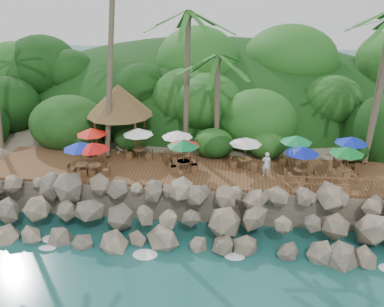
# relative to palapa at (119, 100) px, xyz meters

# --- Properties ---
(ground) EXTENTS (140.00, 140.00, 0.00)m
(ground) POSITION_rel_palapa_xyz_m (5.52, -9.42, -5.79)
(ground) COLOR #19514F
(ground) RESTS_ON ground
(land_base) EXTENTS (32.00, 25.20, 2.10)m
(land_base) POSITION_rel_palapa_xyz_m (5.52, 6.58, -4.74)
(land_base) COLOR gray
(land_base) RESTS_ON ground
(jungle_hill) EXTENTS (44.80, 28.00, 15.40)m
(jungle_hill) POSITION_rel_palapa_xyz_m (5.52, 14.08, -5.79)
(jungle_hill) COLOR #143811
(jungle_hill) RESTS_ON ground
(seawall) EXTENTS (29.00, 4.00, 2.30)m
(seawall) POSITION_rel_palapa_xyz_m (5.52, -7.42, -4.64)
(seawall) COLOR gray
(seawall) RESTS_ON ground
(terrace) EXTENTS (26.00, 5.00, 0.20)m
(terrace) POSITION_rel_palapa_xyz_m (5.52, -3.42, -3.59)
(terrace) COLOR brown
(terrace) RESTS_ON land_base
(jungle_foliage) EXTENTS (44.00, 16.00, 12.00)m
(jungle_foliage) POSITION_rel_palapa_xyz_m (5.52, 5.58, -5.79)
(jungle_foliage) COLOR #143811
(jungle_foliage) RESTS_ON ground
(foam_line) EXTENTS (25.20, 0.80, 0.06)m
(foam_line) POSITION_rel_palapa_xyz_m (5.52, -9.12, -5.76)
(foam_line) COLOR white
(foam_line) RESTS_ON ground
(palms) EXTENTS (31.77, 6.61, 14.44)m
(palms) POSITION_rel_palapa_xyz_m (6.23, -0.46, 6.43)
(palms) COLOR brown
(palms) RESTS_ON ground
(palapa) EXTENTS (4.69, 4.69, 4.60)m
(palapa) POSITION_rel_palapa_xyz_m (0.00, 0.00, 0.00)
(palapa) COLOR brown
(palapa) RESTS_ON ground
(dining_clusters) EXTENTS (18.79, 4.89, 2.21)m
(dining_clusters) POSITION_rel_palapa_xyz_m (6.40, -3.40, -1.65)
(dining_clusters) COLOR brown
(dining_clusters) RESTS_ON terrace
(railing) EXTENTS (8.30, 0.10, 1.00)m
(railing) POSITION_rel_palapa_xyz_m (15.42, -5.77, -2.88)
(railing) COLOR brown
(railing) RESTS_ON terrace
(waiter) EXTENTS (0.63, 0.45, 1.61)m
(waiter) POSITION_rel_palapa_xyz_m (10.17, -3.92, -2.69)
(waiter) COLOR silver
(waiter) RESTS_ON terrace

